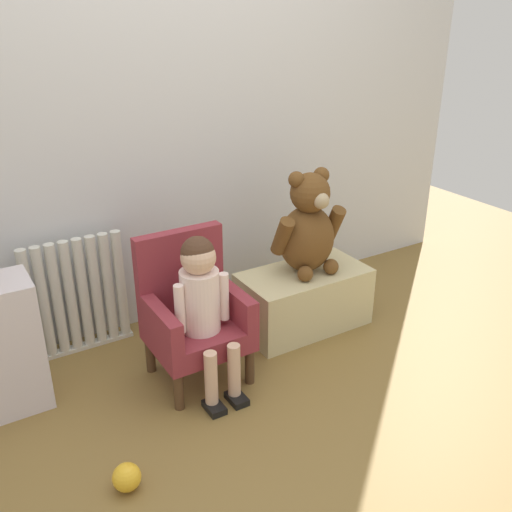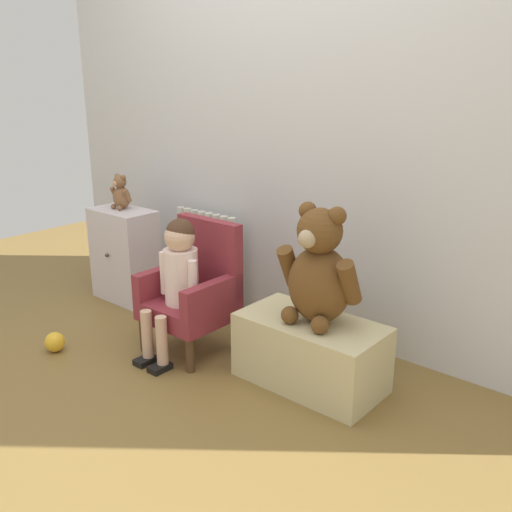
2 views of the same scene
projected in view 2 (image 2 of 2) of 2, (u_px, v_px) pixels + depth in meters
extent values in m
plane|color=brown|center=(141.00, 400.00, 2.51)|extent=(6.00, 6.00, 0.00)
cube|color=silver|center=(299.00, 109.00, 2.96)|extent=(3.80, 0.05, 2.40)
cylinder|color=silver|center=(182.00, 250.00, 3.64)|extent=(0.05, 0.05, 0.56)
cylinder|color=silver|center=(189.00, 252.00, 3.60)|extent=(0.05, 0.05, 0.56)
cylinder|color=silver|center=(196.00, 254.00, 3.56)|extent=(0.05, 0.05, 0.56)
cylinder|color=silver|center=(203.00, 256.00, 3.53)|extent=(0.05, 0.05, 0.56)
cylinder|color=silver|center=(210.00, 258.00, 3.49)|extent=(0.05, 0.05, 0.56)
cylinder|color=silver|center=(217.00, 260.00, 3.45)|extent=(0.05, 0.05, 0.56)
cylinder|color=silver|center=(225.00, 262.00, 3.41)|extent=(0.05, 0.05, 0.56)
cylinder|color=silver|center=(232.00, 264.00, 3.37)|extent=(0.05, 0.05, 0.56)
cube|color=silver|center=(208.00, 301.00, 3.59)|extent=(0.50, 0.05, 0.02)
cube|color=silver|center=(125.00, 255.00, 3.58)|extent=(0.42, 0.25, 0.58)
sphere|color=#4C3823|center=(107.00, 255.00, 3.48)|extent=(0.02, 0.02, 0.02)
cube|color=maroon|center=(189.00, 309.00, 2.91)|extent=(0.41, 0.38, 0.10)
cube|color=maroon|center=(210.00, 256.00, 2.96)|extent=(0.41, 0.06, 0.39)
cube|color=maroon|center=(165.00, 280.00, 2.99)|extent=(0.06, 0.38, 0.14)
cube|color=maroon|center=(213.00, 296.00, 2.77)|extent=(0.06, 0.38, 0.14)
cylinder|color=#4C331E|center=(144.00, 335.00, 2.95)|extent=(0.04, 0.04, 0.18)
cylinder|color=#4C331E|center=(190.00, 355.00, 2.73)|extent=(0.04, 0.04, 0.18)
cylinder|color=#4C331E|center=(189.00, 316.00, 3.18)|extent=(0.04, 0.04, 0.18)
cylinder|color=#4C331E|center=(235.00, 333.00, 2.96)|extent=(0.04, 0.04, 0.18)
cylinder|color=silver|center=(181.00, 276.00, 2.83)|extent=(0.17, 0.17, 0.28)
sphere|color=#D8AD8E|center=(180.00, 237.00, 2.77)|extent=(0.15, 0.15, 0.15)
sphere|color=#472D1E|center=(180.00, 233.00, 2.76)|extent=(0.14, 0.14, 0.14)
cylinder|color=#D8AD8E|center=(147.00, 334.00, 2.80)|extent=(0.06, 0.06, 0.25)
cube|color=black|center=(146.00, 361.00, 2.83)|extent=(0.07, 0.11, 0.03)
cylinder|color=#D8AD8E|center=(162.00, 340.00, 2.73)|extent=(0.06, 0.06, 0.25)
cube|color=black|center=(160.00, 368.00, 2.76)|extent=(0.07, 0.11, 0.03)
cylinder|color=silver|center=(164.00, 273.00, 2.88)|extent=(0.04, 0.04, 0.22)
cylinder|color=silver|center=(193.00, 282.00, 2.75)|extent=(0.04, 0.04, 0.22)
cube|color=#C8BB89|center=(310.00, 352.00, 2.61)|extent=(0.67, 0.35, 0.32)
ellipsoid|color=brown|center=(320.00, 285.00, 2.51)|extent=(0.29, 0.25, 0.35)
sphere|color=brown|center=(320.00, 231.00, 2.43)|extent=(0.20, 0.20, 0.20)
sphere|color=tan|center=(307.00, 239.00, 2.37)|extent=(0.08, 0.08, 0.08)
sphere|color=brown|center=(308.00, 211.00, 2.46)|extent=(0.08, 0.08, 0.08)
sphere|color=brown|center=(337.00, 216.00, 2.37)|extent=(0.08, 0.08, 0.08)
cylinder|color=brown|center=(290.00, 267.00, 2.58)|extent=(0.07, 0.15, 0.21)
cylinder|color=brown|center=(349.00, 282.00, 2.39)|extent=(0.07, 0.15, 0.21)
sphere|color=brown|center=(290.00, 315.00, 2.52)|extent=(0.08, 0.08, 0.08)
sphere|color=brown|center=(320.00, 325.00, 2.42)|extent=(0.08, 0.08, 0.08)
ellipsoid|color=brown|center=(122.00, 198.00, 3.50)|extent=(0.12, 0.10, 0.14)
sphere|color=brown|center=(120.00, 182.00, 3.47)|extent=(0.08, 0.08, 0.08)
sphere|color=tan|center=(115.00, 183.00, 3.45)|extent=(0.03, 0.03, 0.03)
sphere|color=brown|center=(117.00, 176.00, 3.48)|extent=(0.03, 0.03, 0.03)
sphere|color=brown|center=(123.00, 177.00, 3.45)|extent=(0.03, 0.03, 0.03)
cylinder|color=brown|center=(115.00, 193.00, 3.53)|extent=(0.03, 0.06, 0.08)
cylinder|color=brown|center=(127.00, 196.00, 3.45)|extent=(0.03, 0.06, 0.08)
sphere|color=brown|center=(113.00, 206.00, 3.51)|extent=(0.03, 0.03, 0.03)
sphere|color=brown|center=(120.00, 208.00, 3.47)|extent=(0.03, 0.03, 0.03)
sphere|color=gold|center=(55.00, 342.00, 2.95)|extent=(0.10, 0.10, 0.10)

